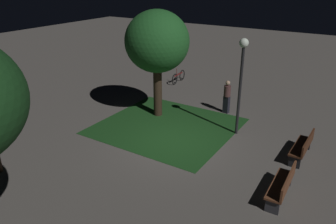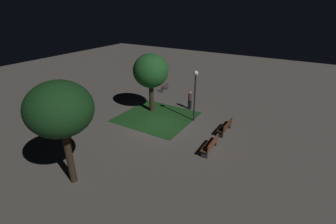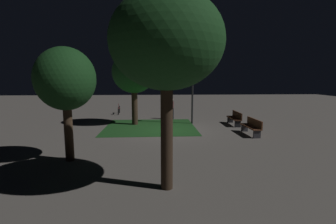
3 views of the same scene
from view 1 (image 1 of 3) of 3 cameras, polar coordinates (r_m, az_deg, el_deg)
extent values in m
plane|color=#56514C|center=(13.29, 1.25, -5.13)|extent=(60.00, 60.00, 0.00)
cube|color=#194219|center=(14.60, -0.21, -2.42)|extent=(5.32, 5.65, 0.01)
cube|color=brown|center=(10.55, 18.71, -11.76)|extent=(1.81, 0.53, 0.06)
cube|color=brown|center=(10.40, 20.01, -10.97)|extent=(1.80, 0.11, 0.40)
cube|color=#2D2D33|center=(10.04, 17.45, -15.23)|extent=(0.09, 0.39, 0.42)
cube|color=#2D2D33|center=(11.35, 19.49, -10.69)|extent=(0.09, 0.39, 0.42)
cube|color=#422314|center=(12.93, 21.88, -5.51)|extent=(1.81, 0.50, 0.06)
cube|color=#422314|center=(12.81, 22.94, -4.81)|extent=(1.80, 0.08, 0.40)
cube|color=black|center=(12.35, 20.90, -8.02)|extent=(0.08, 0.39, 0.42)
cube|color=black|center=(13.75, 22.46, -5.02)|extent=(0.08, 0.39, 0.42)
cylinder|color=#2D2116|center=(15.28, -1.79, 4.16)|extent=(0.39, 0.39, 2.69)
ellipsoid|color=#1E5623|center=(14.74, -1.89, 12.02)|extent=(2.84, 2.84, 2.73)
cylinder|color=black|center=(13.57, 12.20, 3.32)|extent=(0.12, 0.12, 3.64)
sphere|color=white|center=(13.06, 12.92, 11.50)|extent=(0.36, 0.36, 0.36)
torus|color=black|center=(20.87, 2.44, 6.35)|extent=(0.66, 0.10, 0.66)
torus|color=black|center=(20.02, 1.16, 5.66)|extent=(0.66, 0.10, 0.66)
cube|color=maroon|center=(20.39, 1.82, 6.50)|extent=(0.99, 0.10, 0.08)
cylinder|color=maroon|center=(20.12, 1.50, 6.93)|extent=(0.03, 0.03, 0.40)
cube|color=black|center=(16.09, 9.98, 1.28)|extent=(0.24, 0.31, 0.84)
cylinder|color=#4C2D2D|center=(15.86, 10.15, 3.57)|extent=(0.32, 0.32, 0.52)
sphere|color=tan|center=(15.73, 10.25, 4.94)|extent=(0.22, 0.22, 0.22)
camera|label=2|loc=(4.82, 173.91, 3.34)|focal=25.67mm
camera|label=3|loc=(8.42, -78.70, -18.94)|focal=25.54mm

